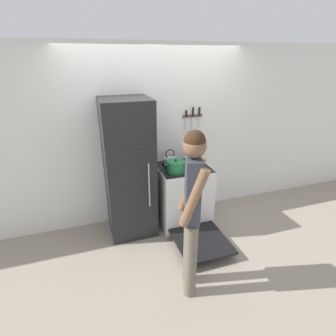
{
  "coord_description": "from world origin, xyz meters",
  "views": [
    {
      "loc": [
        -0.99,
        -3.55,
        2.36
      ],
      "look_at": [
        0.02,
        -0.49,
        0.98
      ],
      "focal_mm": 28.0,
      "sensor_mm": 36.0,
      "label": 1
    }
  ],
  "objects_px": {
    "refrigerator": "(129,170)",
    "dutch_oven_pot": "(176,166)",
    "utensil_jar": "(191,157)",
    "person": "(192,208)",
    "tea_kettle": "(170,160)",
    "stove_range": "(183,196)"
  },
  "relations": [
    {
      "from": "refrigerator",
      "to": "dutch_oven_pot",
      "type": "height_order",
      "value": "refrigerator"
    },
    {
      "from": "dutch_oven_pot",
      "to": "utensil_jar",
      "type": "relative_size",
      "value": 1.06
    },
    {
      "from": "refrigerator",
      "to": "person",
      "type": "height_order",
      "value": "refrigerator"
    },
    {
      "from": "dutch_oven_pot",
      "to": "person",
      "type": "xyz_separation_m",
      "value": [
        -0.23,
        -1.1,
        0.04
      ]
    },
    {
      "from": "refrigerator",
      "to": "dutch_oven_pot",
      "type": "xyz_separation_m",
      "value": [
        0.61,
        -0.17,
        0.04
      ]
    },
    {
      "from": "tea_kettle",
      "to": "utensil_jar",
      "type": "height_order",
      "value": "utensil_jar"
    },
    {
      "from": "refrigerator",
      "to": "utensil_jar",
      "type": "distance_m",
      "value": 0.97
    },
    {
      "from": "utensil_jar",
      "to": "dutch_oven_pot",
      "type": "bearing_deg",
      "value": -141.81
    },
    {
      "from": "tea_kettle",
      "to": "person",
      "type": "height_order",
      "value": "person"
    },
    {
      "from": "stove_range",
      "to": "utensil_jar",
      "type": "height_order",
      "value": "utensil_jar"
    },
    {
      "from": "refrigerator",
      "to": "stove_range",
      "type": "height_order",
      "value": "refrigerator"
    },
    {
      "from": "stove_range",
      "to": "utensil_jar",
      "type": "bearing_deg",
      "value": 44.08
    },
    {
      "from": "person",
      "to": "tea_kettle",
      "type": "bearing_deg",
      "value": 7.74
    },
    {
      "from": "stove_range",
      "to": "utensil_jar",
      "type": "relative_size",
      "value": 5.1
    },
    {
      "from": "stove_range",
      "to": "tea_kettle",
      "type": "relative_size",
      "value": 5.86
    },
    {
      "from": "refrigerator",
      "to": "stove_range",
      "type": "xyz_separation_m",
      "value": [
        0.78,
        -0.07,
        -0.5
      ]
    },
    {
      "from": "dutch_oven_pot",
      "to": "person",
      "type": "relative_size",
      "value": 0.16
    },
    {
      "from": "stove_range",
      "to": "tea_kettle",
      "type": "xyz_separation_m",
      "value": [
        -0.15,
        0.17,
        0.53
      ]
    },
    {
      "from": "refrigerator",
      "to": "utensil_jar",
      "type": "height_order",
      "value": "refrigerator"
    },
    {
      "from": "tea_kettle",
      "to": "refrigerator",
      "type": "bearing_deg",
      "value": -170.53
    },
    {
      "from": "dutch_oven_pot",
      "to": "tea_kettle",
      "type": "height_order",
      "value": "tea_kettle"
    },
    {
      "from": "stove_range",
      "to": "person",
      "type": "bearing_deg",
      "value": -108.33
    }
  ]
}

